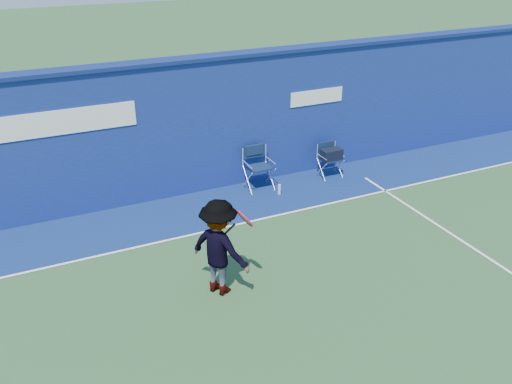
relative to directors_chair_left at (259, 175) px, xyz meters
name	(u,v)px	position (x,y,z in m)	size (l,w,h in m)	color
ground	(274,329)	(-1.90, -4.62, -0.33)	(80.00, 80.00, 0.00)	#2B4F2A
stadium_wall	(169,130)	(-1.90, 0.58, 1.22)	(24.00, 0.50, 3.08)	navy
out_of_bounds_strip	(189,213)	(-1.90, -0.52, -0.33)	(24.00, 1.80, 0.01)	navy
court_lines	(258,306)	(-1.90, -4.02, -0.32)	(24.00, 12.00, 0.01)	white
directors_chair_left	(259,175)	(0.00, 0.00, 0.00)	(0.59, 0.55, 1.00)	silver
directors_chair_right	(330,163)	(1.87, -0.15, 0.02)	(0.50, 0.45, 0.84)	silver
water_bottle	(279,189)	(0.29, -0.52, -0.21)	(0.07, 0.07, 0.24)	silver
tennis_player	(220,247)	(-2.28, -3.36, 0.52)	(1.12, 1.26, 1.70)	#EA4738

